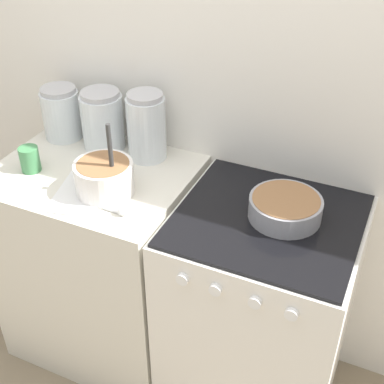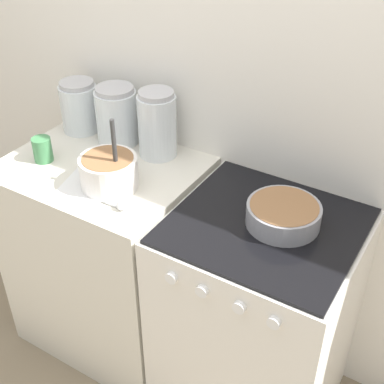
% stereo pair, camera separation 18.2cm
% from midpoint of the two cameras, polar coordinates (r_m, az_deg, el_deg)
% --- Properties ---
extents(wall_back, '(4.47, 0.05, 2.40)m').
position_cam_midpoint_polar(wall_back, '(2.00, -0.15, 11.19)').
color(wall_back, white).
rests_on(wall_back, ground_plane).
extents(countertop_cabinet, '(0.74, 0.59, 0.91)m').
position_cam_midpoint_polar(countertop_cabinet, '(2.34, -11.76, -7.41)').
color(countertop_cabinet, silver).
rests_on(countertop_cabinet, ground_plane).
extents(stove, '(0.63, 0.61, 0.91)m').
position_cam_midpoint_polar(stove, '(2.09, 4.59, -12.89)').
color(stove, white).
rests_on(stove, ground_plane).
extents(mixing_bowl, '(0.21, 0.21, 0.28)m').
position_cam_midpoint_polar(mixing_bowl, '(1.91, -12.06, 1.61)').
color(mixing_bowl, white).
rests_on(mixing_bowl, countertop_cabinet).
extents(baking_pan, '(0.24, 0.24, 0.08)m').
position_cam_midpoint_polar(baking_pan, '(1.77, 7.06, -1.75)').
color(baking_pan, gray).
rests_on(baking_pan, stove).
extents(storage_jar_left, '(0.16, 0.16, 0.22)m').
position_cam_midpoint_polar(storage_jar_left, '(2.30, -15.95, 7.72)').
color(storage_jar_left, silver).
rests_on(storage_jar_left, countertop_cabinet).
extents(storage_jar_middle, '(0.17, 0.17, 0.24)m').
position_cam_midpoint_polar(storage_jar_middle, '(2.18, -11.88, 7.10)').
color(storage_jar_middle, silver).
rests_on(storage_jar_middle, countertop_cabinet).
extents(storage_jar_right, '(0.15, 0.15, 0.27)m').
position_cam_midpoint_polar(storage_jar_right, '(2.07, -7.39, 6.45)').
color(storage_jar_right, silver).
rests_on(storage_jar_right, countertop_cabinet).
extents(tin_can, '(0.07, 0.07, 0.10)m').
position_cam_midpoint_polar(tin_can, '(2.12, -19.31, 3.24)').
color(tin_can, '#3F7F4C').
rests_on(tin_can, countertop_cabinet).
extents(recipe_page, '(0.23, 0.31, 0.01)m').
position_cam_midpoint_polar(recipe_page, '(1.96, -14.33, -0.10)').
color(recipe_page, white).
rests_on(recipe_page, countertop_cabinet).
extents(measuring_spoon, '(0.12, 0.04, 0.04)m').
position_cam_midpoint_polar(measuring_spoon, '(1.82, -10.60, -2.02)').
color(measuring_spoon, white).
rests_on(measuring_spoon, countertop_cabinet).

